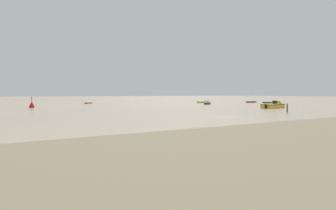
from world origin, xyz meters
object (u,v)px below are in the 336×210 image
Objects in this scene: rowboat_moored_1 at (251,102)px; motorboat_moored_1 at (205,102)px; rowboat_moored_0 at (88,103)px; mooring_post_left at (287,108)px; rowboat_moored_3 at (207,104)px; motorboat_moored_0 at (275,106)px; rowboat_moored_2 at (268,103)px; channel_buoy at (32,105)px.

motorboat_moored_1 is at bearing 179.04° from rowboat_moored_1.
motorboat_moored_1 is at bearing 119.08° from rowboat_moored_0.
rowboat_moored_1 is 52.05m from mooring_post_left.
rowboat_moored_3 is 2.78× the size of mooring_post_left.
motorboat_moored_0 is 14.64m from mooring_post_left.
rowboat_moored_2 is at bearing 41.29° from mooring_post_left.
rowboat_moored_0 is at bearing -77.19° from rowboat_moored_3.
rowboat_moored_1 is 1.12× the size of rowboat_moored_2.
motorboat_moored_1 is at bearing -159.72° from rowboat_moored_3.
motorboat_moored_1 is 49.49m from channel_buoy.
channel_buoy reaches higher than rowboat_moored_2.
rowboat_moored_0 reaches higher than rowboat_moored_2.
mooring_post_left reaches higher than rowboat_moored_1.
motorboat_moored_1 is 1.88× the size of channel_buoy.
rowboat_moored_3 reaches higher than rowboat_moored_1.
motorboat_moored_0 is 37.45m from rowboat_moored_1.
mooring_post_left is (10.46, -56.60, 0.49)m from rowboat_moored_0.
channel_buoy is 45.58m from mooring_post_left.
rowboat_moored_0 is 51.80m from rowboat_moored_2.
rowboat_moored_0 is 0.86× the size of rowboat_moored_3.
motorboat_moored_0 is at bearing 77.85° from rowboat_moored_0.
motorboat_moored_0 is 1.94× the size of rowboat_moored_0.
motorboat_moored_0 reaches higher than rowboat_moored_3.
channel_buoy reaches higher than rowboat_moored_1.
motorboat_moored_0 is 1.92× the size of rowboat_moored_2.
rowboat_moored_1 is at bearing 1.54° from channel_buoy.
motorboat_moored_1 is (10.27, 32.40, -0.11)m from motorboat_moored_0.
rowboat_moored_1 is 15.72m from motorboat_moored_1.
rowboat_moored_1 is 2.69× the size of mooring_post_left.
rowboat_moored_0 is (-21.18, 46.63, -0.16)m from motorboat_moored_0.
mooring_post_left is at bearing -149.38° from motorboat_moored_0.
motorboat_moored_1 is at bearing 7.52° from channel_buoy.
rowboat_moored_1 is 64.08m from channel_buoy.
motorboat_moored_0 is at bearing -115.77° from rowboat_moored_1.
rowboat_moored_3 reaches higher than rowboat_moored_0.
motorboat_moored_1 is (-12.79, 12.71, 0.05)m from rowboat_moored_2.
channel_buoy is at bearing 79.31° from rowboat_moored_2.
motorboat_moored_1 reaches higher than rowboat_moored_0.
rowboat_moored_2 is 1.54× the size of channel_buoy.
motorboat_moored_0 is 2.95× the size of channel_buoy.
rowboat_moored_3 is 35.08m from mooring_post_left.
rowboat_moored_2 is 20.72m from rowboat_moored_3.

